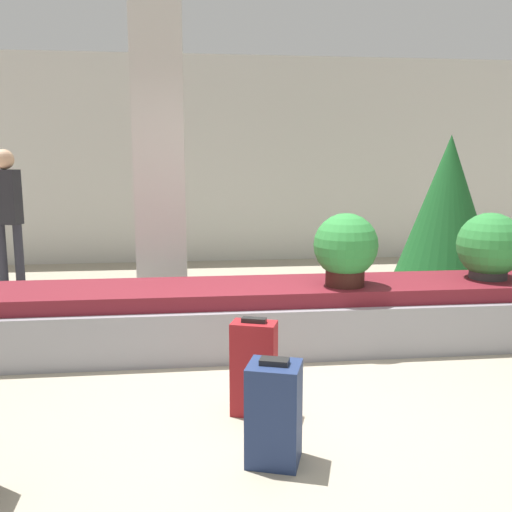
# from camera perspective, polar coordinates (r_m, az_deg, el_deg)

# --- Properties ---
(ground_plane) EXTENTS (18.00, 18.00, 0.00)m
(ground_plane) POSITION_cam_1_polar(r_m,az_deg,el_deg) (3.82, 2.54, -15.68)
(ground_plane) COLOR #9E937F
(back_wall) EXTENTS (18.00, 0.06, 3.20)m
(back_wall) POSITION_cam_1_polar(r_m,az_deg,el_deg) (9.12, -3.17, 9.52)
(back_wall) COLOR beige
(back_wall) RESTS_ON ground_plane
(carousel) EXTENTS (8.20, 0.95, 0.56)m
(carousel) POSITION_cam_1_polar(r_m,az_deg,el_deg) (5.03, 0.00, -6.05)
(carousel) COLOR gray
(carousel) RESTS_ON ground_plane
(pillar) EXTENTS (0.51, 0.51, 3.20)m
(pillar) POSITION_cam_1_polar(r_m,az_deg,el_deg) (6.04, -9.58, 9.27)
(pillar) COLOR beige
(pillar) RESTS_ON ground_plane
(suitcase_0) EXTENTS (0.34, 0.33, 0.59)m
(suitcase_0) POSITION_cam_1_polar(r_m,az_deg,el_deg) (3.19, 1.82, -15.41)
(suitcase_0) COLOR navy
(suitcase_0) RESTS_ON ground_plane
(suitcase_3) EXTENTS (0.32, 0.25, 0.64)m
(suitcase_3) POSITION_cam_1_polar(r_m,az_deg,el_deg) (3.73, -0.20, -11.14)
(suitcase_3) COLOR maroon
(suitcase_3) RESTS_ON ground_plane
(potted_plant_0) EXTENTS (0.59, 0.59, 0.60)m
(potted_plant_0) POSITION_cam_1_polar(r_m,az_deg,el_deg) (5.57, 22.34, 0.85)
(potted_plant_0) COLOR #2D2D2D
(potted_plant_0) RESTS_ON carousel
(potted_plant_1) EXTENTS (0.55, 0.55, 0.63)m
(potted_plant_1) POSITION_cam_1_polar(r_m,az_deg,el_deg) (4.92, 8.96, 0.72)
(potted_plant_1) COLOR #381914
(potted_plant_1) RESTS_ON carousel
(traveler_0) EXTENTS (0.36, 0.27, 1.75)m
(traveler_0) POSITION_cam_1_polar(r_m,az_deg,el_deg) (7.61, -23.63, 4.54)
(traveler_0) COLOR #282833
(traveler_0) RESTS_ON ground_plane
(decorated_tree) EXTENTS (1.22, 1.22, 1.90)m
(decorated_tree) POSITION_cam_1_polar(r_m,az_deg,el_deg) (6.87, 18.60, 4.25)
(decorated_tree) COLOR #4C331E
(decorated_tree) RESTS_ON ground_plane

